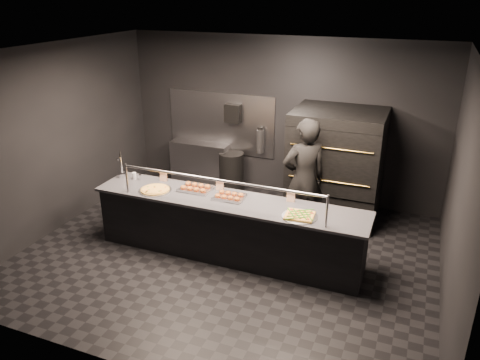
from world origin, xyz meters
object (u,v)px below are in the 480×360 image
(service_counter, at_px, (228,227))
(slider_tray_a, at_px, (196,188))
(beer_tap, at_px, (122,169))
(square_pizza, at_px, (300,216))
(round_pizza, at_px, (155,190))
(towel_dispenser, at_px, (233,113))
(trash_bin, at_px, (231,173))
(worker, at_px, (304,179))
(fire_extinguisher, at_px, (260,141))
(slider_tray_b, at_px, (229,196))
(pizza_oven, at_px, (336,165))
(prep_shelf, at_px, (200,164))

(service_counter, distance_m, slider_tray_a, 0.78)
(beer_tap, xyz_separation_m, square_pizza, (3.03, -0.31, -0.12))
(beer_tap, relative_size, round_pizza, 0.96)
(towel_dispenser, height_order, trash_bin, towel_dispenser)
(worker, bearing_deg, towel_dispenser, -74.55)
(square_pizza, bearing_deg, fire_extinguisher, 119.85)
(round_pizza, bearing_deg, slider_tray_b, 8.55)
(towel_dispenser, bearing_deg, fire_extinguisher, 1.04)
(fire_extinguisher, xyz_separation_m, slider_tray_b, (0.35, -2.34, -0.11))
(pizza_oven, bearing_deg, service_counter, -122.27)
(beer_tap, relative_size, square_pizza, 0.99)
(round_pizza, distance_m, slider_tray_b, 1.16)
(beer_tap, bearing_deg, square_pizza, -5.83)
(service_counter, distance_m, prep_shelf, 2.82)
(prep_shelf, distance_m, trash_bin, 0.73)
(pizza_oven, distance_m, prep_shelf, 2.88)
(fire_extinguisher, height_order, trash_bin, fire_extinguisher)
(prep_shelf, height_order, trash_bin, prep_shelf)
(pizza_oven, xyz_separation_m, slider_tray_a, (-1.79, -1.75, -0.02))
(service_counter, xyz_separation_m, towel_dispenser, (-0.90, 2.39, 1.09))
(trash_bin, distance_m, worker, 2.20)
(pizza_oven, distance_m, towel_dispenser, 2.23)
(service_counter, relative_size, prep_shelf, 3.42)
(slider_tray_b, height_order, square_pizza, slider_tray_b)
(service_counter, distance_m, pizza_oven, 2.30)
(slider_tray_b, bearing_deg, beer_tap, 177.09)
(fire_extinguisher, bearing_deg, round_pizza, -107.60)
(round_pizza, relative_size, slider_tray_b, 1.05)
(service_counter, relative_size, worker, 2.08)
(service_counter, relative_size, beer_tap, 8.60)
(round_pizza, relative_size, slider_tray_a, 1.02)
(service_counter, height_order, slider_tray_b, service_counter)
(fire_extinguisher, bearing_deg, worker, -48.91)
(prep_shelf, xyz_separation_m, beer_tap, (-0.32, -2.16, 0.61))
(square_pizza, height_order, trash_bin, square_pizza)
(slider_tray_b, xyz_separation_m, trash_bin, (-0.87, 2.16, -0.55))
(fire_extinguisher, xyz_separation_m, trash_bin, (-0.53, -0.18, -0.66))
(beer_tap, bearing_deg, prep_shelf, 81.53)
(towel_dispenser, bearing_deg, slider_tray_b, -68.87)
(round_pizza, bearing_deg, square_pizza, -1.01)
(pizza_oven, relative_size, worker, 0.97)
(fire_extinguisher, bearing_deg, square_pizza, -60.15)
(beer_tap, distance_m, square_pizza, 3.05)
(round_pizza, bearing_deg, trash_bin, 83.37)
(beer_tap, relative_size, slider_tray_b, 1.01)
(beer_tap, height_order, worker, worker)
(slider_tray_b, relative_size, trash_bin, 0.59)
(prep_shelf, relative_size, trash_bin, 1.50)
(service_counter, distance_m, trash_bin, 2.39)
(slider_tray_a, bearing_deg, round_pizza, -154.75)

